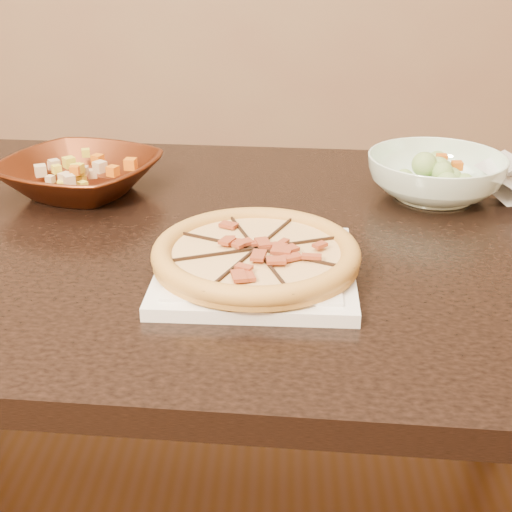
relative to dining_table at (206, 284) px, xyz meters
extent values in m
cube|color=black|center=(0.00, 0.00, 0.08)|extent=(1.48, 1.00, 0.04)
cylinder|color=black|center=(0.63, 0.38, -0.30)|extent=(0.07, 0.07, 0.71)
cube|color=white|center=(0.09, -0.16, 0.11)|extent=(0.27, 0.27, 0.02)
cube|color=white|center=(0.09, -0.16, 0.12)|extent=(0.23, 0.23, 0.00)
cylinder|color=tan|center=(0.09, -0.16, 0.13)|extent=(0.28, 0.28, 0.01)
torus|color=tan|center=(0.09, -0.16, 0.14)|extent=(0.28, 0.28, 0.03)
cylinder|color=#EEC48C|center=(0.09, -0.16, 0.13)|extent=(0.23, 0.23, 0.01)
cube|color=black|center=(0.09, -0.16, 0.14)|extent=(0.10, 0.26, 0.01)
cube|color=black|center=(0.09, -0.16, 0.14)|extent=(0.26, 0.12, 0.01)
cube|color=black|center=(0.09, -0.16, 0.14)|extent=(0.26, 0.10, 0.01)
cube|color=black|center=(0.09, -0.16, 0.14)|extent=(0.12, 0.26, 0.01)
cube|color=#9D5A2C|center=(0.11, -0.15, 0.14)|extent=(0.03, 0.02, 0.00)
cube|color=#9D5A2C|center=(0.13, -0.13, 0.14)|extent=(0.03, 0.03, 0.00)
cube|color=#9D5A2C|center=(0.13, -0.10, 0.14)|extent=(0.03, 0.03, 0.00)
cube|color=#9D5A2C|center=(0.10, -0.13, 0.14)|extent=(0.02, 0.03, 0.00)
cube|color=#9D5A2C|center=(0.09, -0.11, 0.14)|extent=(0.02, 0.03, 0.00)
cube|color=#9D5A2C|center=(0.08, -0.08, 0.14)|extent=(0.02, 0.03, 0.00)
cube|color=#9D5A2C|center=(0.07, -0.13, 0.14)|extent=(0.02, 0.03, 0.00)
cube|color=#9D5A2C|center=(0.05, -0.11, 0.14)|extent=(0.03, 0.03, 0.00)
cube|color=#9D5A2C|center=(0.02, -0.11, 0.14)|extent=(0.03, 0.03, 0.00)
cube|color=#9D5A2C|center=(0.05, -0.15, 0.14)|extent=(0.03, 0.02, 0.00)
cube|color=#9D5A2C|center=(0.02, -0.16, 0.14)|extent=(0.02, 0.02, 0.00)
cube|color=#9D5A2C|center=(0.06, -0.17, 0.14)|extent=(0.03, 0.02, 0.00)
cube|color=#9D5A2C|center=(0.04, -0.18, 0.14)|extent=(0.03, 0.02, 0.00)
cube|color=#9D5A2C|center=(0.03, -0.21, 0.14)|extent=(0.03, 0.03, 0.00)
cube|color=#9D5A2C|center=(0.07, -0.19, 0.14)|extent=(0.02, 0.03, 0.00)
cube|color=#9D5A2C|center=(0.07, -0.22, 0.14)|extent=(0.02, 0.03, 0.00)
cube|color=#9D5A2C|center=(0.09, -0.25, 0.14)|extent=(0.01, 0.02, 0.00)
cube|color=#9D5A2C|center=(0.10, -0.20, 0.14)|extent=(0.02, 0.03, 0.00)
cube|color=#9D5A2C|center=(0.12, -0.22, 0.14)|extent=(0.02, 0.03, 0.00)
cube|color=#9D5A2C|center=(0.11, -0.17, 0.14)|extent=(0.03, 0.03, 0.00)
cube|color=#9D5A2C|center=(0.13, -0.18, 0.14)|extent=(0.03, 0.02, 0.00)
cube|color=#9D5A2C|center=(0.16, -0.17, 0.14)|extent=(0.03, 0.02, 0.00)
cube|color=#9D5A2C|center=(0.12, -0.16, 0.14)|extent=(0.03, 0.02, 0.00)
imported|color=maroon|center=(-0.23, 0.15, 0.13)|extent=(0.34, 0.34, 0.06)
cube|color=tan|center=(-0.23, 0.15, 0.18)|extent=(0.03, 0.03, 0.03)
cube|color=#D1660F|center=(-0.22, 0.16, 0.18)|extent=(0.03, 0.03, 0.03)
cube|color=gold|center=(-0.21, 0.17, 0.18)|extent=(0.03, 0.03, 0.03)
cube|color=tan|center=(-0.20, 0.20, 0.18)|extent=(0.03, 0.03, 0.03)
cube|color=#D1660F|center=(-0.23, 0.16, 0.18)|extent=(0.03, 0.03, 0.03)
cube|color=gold|center=(-0.23, 0.18, 0.18)|extent=(0.03, 0.03, 0.03)
cube|color=tan|center=(-0.24, 0.20, 0.18)|extent=(0.03, 0.03, 0.03)
cube|color=#D1660F|center=(-0.24, 0.16, 0.18)|extent=(0.03, 0.03, 0.03)
cube|color=gold|center=(-0.25, 0.17, 0.18)|extent=(0.03, 0.03, 0.03)
cube|color=tan|center=(-0.27, 0.17, 0.18)|extent=(0.03, 0.03, 0.03)
cube|color=#D1660F|center=(-0.29, 0.16, 0.18)|extent=(0.03, 0.03, 0.03)
cube|color=gold|center=(-0.25, 0.15, 0.18)|extent=(0.03, 0.03, 0.03)
cube|color=tan|center=(-0.26, 0.14, 0.18)|extent=(0.03, 0.03, 0.03)
cube|color=#D1660F|center=(-0.27, 0.12, 0.18)|extent=(0.03, 0.03, 0.03)
cube|color=gold|center=(-0.24, 0.15, 0.18)|extent=(0.03, 0.03, 0.03)
cube|color=tan|center=(-0.24, 0.13, 0.18)|extent=(0.03, 0.03, 0.03)
cube|color=#D1660F|center=(-0.23, 0.12, 0.18)|extent=(0.03, 0.03, 0.03)
cube|color=gold|center=(-0.21, 0.10, 0.18)|extent=(0.03, 0.03, 0.03)
cube|color=tan|center=(-0.23, 0.14, 0.18)|extent=(0.03, 0.03, 0.03)
cube|color=#D1660F|center=(-0.21, 0.14, 0.18)|extent=(0.03, 0.03, 0.03)
cube|color=gold|center=(-0.19, 0.14, 0.18)|extent=(0.03, 0.03, 0.03)
imported|color=white|center=(0.39, 0.16, 0.14)|extent=(0.31, 0.31, 0.07)
sphere|color=#9AB360|center=(0.39, 0.16, 0.19)|extent=(0.04, 0.04, 0.04)
sphere|color=#9AB360|center=(0.41, 0.17, 0.19)|extent=(0.04, 0.04, 0.04)
sphere|color=#9AB360|center=(0.41, 0.20, 0.19)|extent=(0.04, 0.04, 0.04)
sphere|color=#9AB360|center=(0.39, 0.17, 0.19)|extent=(0.04, 0.04, 0.04)
sphere|color=#9AB360|center=(0.37, 0.19, 0.19)|extent=(0.04, 0.04, 0.04)
sphere|color=#9AB360|center=(0.39, 0.16, 0.19)|extent=(0.04, 0.04, 0.04)
sphere|color=#9AB360|center=(0.37, 0.15, 0.19)|extent=(0.04, 0.04, 0.04)
sphere|color=#9AB360|center=(0.36, 0.12, 0.19)|extent=(0.04, 0.04, 0.04)
sphere|color=#9AB360|center=(0.39, 0.15, 0.19)|extent=(0.04, 0.04, 0.04)
sphere|color=#9AB360|center=(0.41, 0.13, 0.19)|extent=(0.04, 0.04, 0.04)
sphere|color=#9AB360|center=(0.39, 0.16, 0.19)|extent=(0.04, 0.04, 0.04)
cube|color=#CA580E|center=(0.42, 0.18, 0.18)|extent=(0.02, 0.02, 0.01)
cube|color=#CA580E|center=(0.37, 0.19, 0.18)|extent=(0.02, 0.02, 0.01)
cube|color=#CA580E|center=(0.36, 0.14, 0.18)|extent=(0.02, 0.02, 0.01)
cube|color=#CA580E|center=(0.41, 0.13, 0.18)|extent=(0.02, 0.02, 0.01)
camera|label=1|loc=(0.12, -1.03, 0.54)|focal=50.00mm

